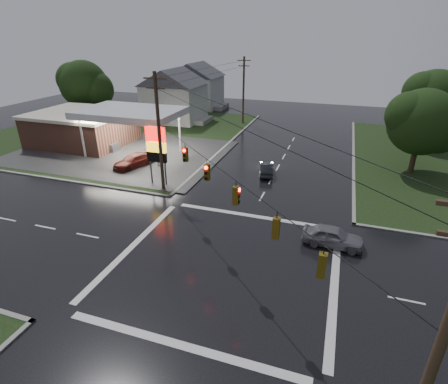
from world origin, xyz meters
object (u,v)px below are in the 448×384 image
(tree_ne_far, at_px, (434,98))
(car_crossing, at_px, (333,236))
(tree_nw_behind, at_px, (85,85))
(tree_ne_near, at_px, (424,122))
(car_north, at_px, (267,169))
(utility_pole_se, at_px, (437,355))
(car_pump, at_px, (134,161))
(utility_pole_n, at_px, (243,90))
(pylon_sign, at_px, (156,146))
(house_far, at_px, (196,85))
(house_near, at_px, (174,95))
(utility_pole_nw, at_px, (159,132))
(gas_station, at_px, (89,126))

(tree_ne_far, xyz_separation_m, car_crossing, (-10.53, -29.44, -5.45))
(tree_nw_behind, relative_size, tree_ne_near, 1.11)
(car_north, bearing_deg, utility_pole_se, 99.75)
(tree_nw_behind, height_order, car_pump, tree_nw_behind)
(utility_pole_n, bearing_deg, pylon_sign, -92.08)
(tree_ne_far, bearing_deg, tree_nw_behind, -175.51)
(utility_pole_se, distance_m, house_far, 65.55)
(house_far, relative_size, car_north, 2.88)
(house_near, relative_size, car_crossing, 2.57)
(utility_pole_nw, height_order, utility_pole_se, same)
(house_near, bearing_deg, house_far, 94.76)
(pylon_sign, distance_m, house_far, 39.21)
(utility_pole_n, xyz_separation_m, tree_nw_behind, (-24.34, -8.01, 0.71))
(car_crossing, bearing_deg, car_pump, 70.08)
(car_north, bearing_deg, tree_ne_near, -171.70)
(car_north, bearing_deg, house_far, -67.96)
(utility_pole_se, distance_m, house_near, 54.77)
(pylon_sign, distance_m, utility_pole_se, 28.34)
(utility_pole_n, xyz_separation_m, tree_ne_far, (26.65, -4.01, 0.71))
(tree_nw_behind, bearing_deg, gas_station, -51.58)
(tree_nw_behind, bearing_deg, car_pump, -41.18)
(car_north, bearing_deg, tree_ne_far, -147.61)
(house_far, height_order, car_north, house_far)
(pylon_sign, height_order, tree_nw_behind, tree_nw_behind)
(utility_pole_nw, relative_size, house_near, 1.00)
(tree_nw_behind, bearing_deg, house_near, 24.98)
(house_far, bearing_deg, tree_nw_behind, -123.44)
(tree_ne_near, bearing_deg, tree_ne_far, 75.93)
(car_north, xyz_separation_m, car_pump, (-14.76, -2.51, 0.10))
(utility_pole_nw, xyz_separation_m, tree_ne_near, (23.64, 12.49, -0.16))
(house_near, relative_size, tree_nw_behind, 1.10)
(utility_pole_n, relative_size, car_pump, 2.09)
(utility_pole_se, relative_size, house_near, 1.00)
(utility_pole_n, relative_size, house_far, 0.95)
(utility_pole_se, height_order, car_pump, utility_pole_se)
(tree_nw_behind, bearing_deg, car_north, -22.20)
(utility_pole_n, bearing_deg, tree_ne_near, -34.10)
(utility_pole_se, relative_size, tree_nw_behind, 1.10)
(house_near, bearing_deg, tree_ne_near, -21.76)
(tree_ne_near, height_order, tree_ne_far, tree_ne_far)
(utility_pole_nw, relative_size, tree_ne_near, 1.22)
(tree_ne_near, distance_m, car_north, 16.66)
(utility_pole_nw, bearing_deg, utility_pole_se, -45.00)
(pylon_sign, relative_size, house_near, 0.54)
(utility_pole_se, bearing_deg, house_far, 118.68)
(gas_station, bearing_deg, car_north, -7.30)
(pylon_sign, relative_size, car_north, 1.56)
(gas_station, bearing_deg, pylon_sign, -31.22)
(utility_pole_n, xyz_separation_m, car_north, (8.70, -21.49, -4.84))
(tree_ne_far, bearing_deg, tree_ne_near, -104.07)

